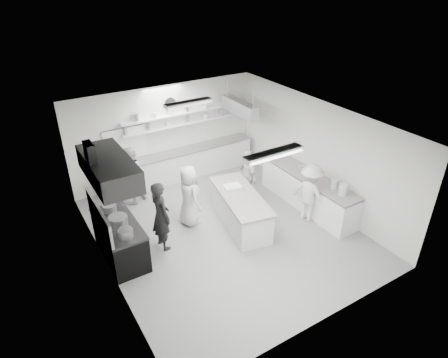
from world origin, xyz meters
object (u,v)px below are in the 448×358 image
stove (120,241)px  cook_stove (161,216)px  right_counter (308,191)px  cook_back (131,176)px  back_counter (180,165)px  prep_island (240,210)px

stove → cook_stove: size_ratio=1.01×
right_counter → cook_back: (-4.17, 2.78, 0.39)m
back_counter → prep_island: back_counter is taller
back_counter → right_counter: (2.35, -3.40, 0.01)m
back_counter → cook_stove: 3.55m
prep_island → cook_stove: size_ratio=1.28×
cook_back → prep_island: bearing=105.6°
cook_stove → cook_back: 2.34m
right_counter → prep_island: size_ratio=1.45×
stove → back_counter: bearing=44.0°
back_counter → cook_back: (-1.82, -0.62, 0.40)m
cook_back → stove: bearing=40.2°
right_counter → cook_back: cook_back is taller
prep_island → cook_stove: 2.20m
cook_stove → cook_back: bearing=-7.7°
right_counter → cook_stove: (-4.26, 0.44, 0.42)m
stove → prep_island: 3.14m
cook_stove → prep_island: bearing=-100.4°
prep_island → cook_stove: cook_stove is taller
back_counter → right_counter: right_counter is taller
prep_island → cook_stove: bearing=-173.7°
prep_island → back_counter: bearing=105.2°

